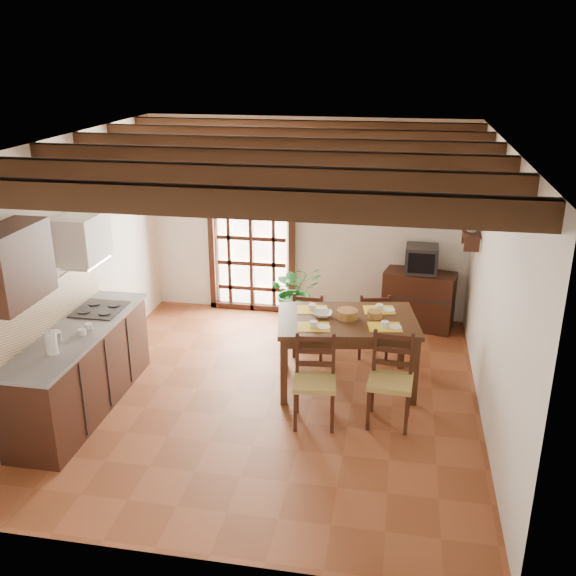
% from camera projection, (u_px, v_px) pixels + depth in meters
% --- Properties ---
extents(ground_plane, '(5.00, 5.00, 0.00)m').
position_uv_depth(ground_plane, '(273.00, 396.00, 7.17)').
color(ground_plane, brown).
extents(room_shell, '(4.52, 5.02, 2.81)m').
position_uv_depth(room_shell, '(271.00, 240.00, 6.54)').
color(room_shell, silver).
rests_on(room_shell, ground_plane).
extents(ceiling_beams, '(4.50, 4.34, 0.20)m').
position_uv_depth(ceiling_beams, '(271.00, 153.00, 6.23)').
color(ceiling_beams, black).
rests_on(ceiling_beams, room_shell).
extents(french_door, '(1.26, 0.11, 2.32)m').
position_uv_depth(french_door, '(251.00, 233.00, 9.15)').
color(french_door, white).
rests_on(french_door, ground_plane).
extents(kitchen_counter, '(0.64, 2.25, 1.38)m').
position_uv_depth(kitchen_counter, '(80.00, 368.00, 6.78)').
color(kitchen_counter, black).
rests_on(kitchen_counter, ground_plane).
extents(upper_cabinet, '(0.35, 0.80, 0.70)m').
position_uv_depth(upper_cabinet, '(12.00, 265.00, 5.67)').
color(upper_cabinet, black).
rests_on(upper_cabinet, room_shell).
extents(range_hood, '(0.38, 0.60, 0.54)m').
position_uv_depth(range_hood, '(83.00, 239.00, 6.86)').
color(range_hood, white).
rests_on(range_hood, room_shell).
extents(counter_items, '(0.50, 1.43, 0.25)m').
position_uv_depth(counter_items, '(79.00, 323.00, 6.69)').
color(counter_items, black).
rests_on(counter_items, kitchen_counter).
extents(dining_table, '(1.68, 1.23, 0.83)m').
position_uv_depth(dining_table, '(347.00, 327.00, 7.16)').
color(dining_table, '#3D2313').
rests_on(dining_table, ground_plane).
extents(chair_near_left, '(0.48, 0.46, 0.94)m').
position_uv_depth(chair_near_left, '(314.00, 397.00, 6.58)').
color(chair_near_left, '#A68D46').
rests_on(chair_near_left, ground_plane).
extents(chair_near_right, '(0.47, 0.45, 0.96)m').
position_uv_depth(chair_near_right, '(389.00, 396.00, 6.57)').
color(chair_near_right, '#A68D46').
rests_on(chair_near_right, ground_plane).
extents(chair_far_left, '(0.43, 0.41, 0.87)m').
position_uv_depth(chair_far_left, '(310.00, 334.00, 8.06)').
color(chair_far_left, '#A68D46').
rests_on(chair_far_left, ground_plane).
extents(chair_far_right, '(0.47, 0.46, 0.86)m').
position_uv_depth(chair_far_right, '(371.00, 335.00, 8.06)').
color(chair_far_right, '#A68D46').
rests_on(chair_far_right, ground_plane).
extents(table_setting, '(1.12, 0.75, 0.10)m').
position_uv_depth(table_setting, '(348.00, 308.00, 7.08)').
color(table_setting, gold).
rests_on(table_setting, dining_table).
extents(table_bowl, '(0.22, 0.22, 0.05)m').
position_uv_depth(table_bowl, '(322.00, 314.00, 7.17)').
color(table_bowl, white).
rests_on(table_bowl, dining_table).
extents(sideboard, '(1.01, 0.61, 0.80)m').
position_uv_depth(sideboard, '(418.00, 300.00, 8.82)').
color(sideboard, black).
rests_on(sideboard, ground_plane).
extents(crt_tv, '(0.44, 0.41, 0.37)m').
position_uv_depth(crt_tv, '(422.00, 259.00, 8.61)').
color(crt_tv, black).
rests_on(crt_tv, sideboard).
extents(fuse_box, '(0.25, 0.03, 0.32)m').
position_uv_depth(fuse_box, '(418.00, 199.00, 8.60)').
color(fuse_box, white).
rests_on(fuse_box, room_shell).
extents(plant_pot, '(0.33, 0.33, 0.20)m').
position_uv_depth(plant_pot, '(295.00, 322.00, 8.84)').
color(plant_pot, maroon).
rests_on(plant_pot, ground_plane).
extents(potted_plant, '(2.27, 2.14, 2.00)m').
position_uv_depth(potted_plant, '(295.00, 290.00, 8.68)').
color(potted_plant, '#144C19').
rests_on(potted_plant, ground_plane).
extents(wall_shelf, '(0.20, 0.42, 0.20)m').
position_uv_depth(wall_shelf, '(471.00, 236.00, 7.76)').
color(wall_shelf, black).
rests_on(wall_shelf, room_shell).
extents(shelf_vase, '(0.15, 0.15, 0.15)m').
position_uv_depth(shelf_vase, '(472.00, 225.00, 7.71)').
color(shelf_vase, '#B2BFB2').
rests_on(shelf_vase, wall_shelf).
extents(shelf_flowers, '(0.14, 0.14, 0.36)m').
position_uv_depth(shelf_flowers, '(474.00, 208.00, 7.64)').
color(shelf_flowers, gold).
rests_on(shelf_flowers, shelf_vase).
extents(framed_picture, '(0.03, 0.32, 0.32)m').
position_uv_depth(framed_picture, '(483.00, 193.00, 7.56)').
color(framed_picture, brown).
rests_on(framed_picture, room_shell).
extents(pendant_lamp, '(0.36, 0.36, 0.84)m').
position_uv_depth(pendant_lamp, '(352.00, 207.00, 6.78)').
color(pendant_lamp, black).
rests_on(pendant_lamp, room_shell).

